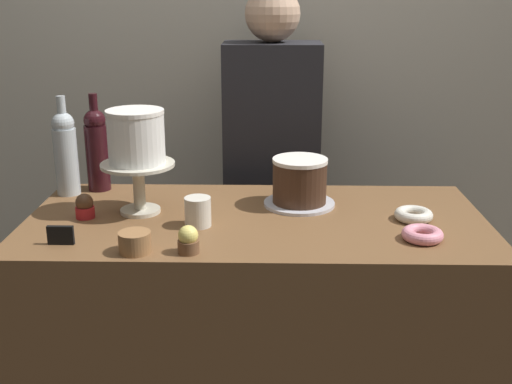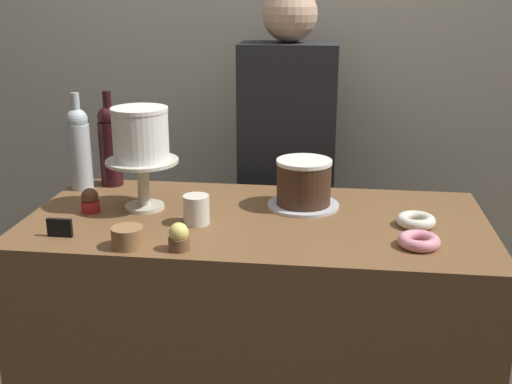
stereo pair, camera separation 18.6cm
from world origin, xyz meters
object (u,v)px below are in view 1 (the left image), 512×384
object	(u,v)px
chocolate_round_cake	(300,180)
cupcake_chocolate	(85,207)
white_layer_cake	(136,137)
coffee_cup_ceramic	(198,212)
barista_figure	(271,189)
wine_bottle_dark_red	(97,148)
cupcake_lemon	(188,240)
price_sign_chalkboard	(61,235)
donut_pink	(422,234)
cookie_stack	(135,242)
wine_bottle_clear	(65,152)
cake_stand_pedestal	(139,179)
donut_sugar	(414,215)

from	to	relation	value
chocolate_round_cake	cupcake_chocolate	bearing A→B (deg)	-168.51
white_layer_cake	cupcake_chocolate	xyz separation A→B (m)	(-0.15, -0.05, -0.20)
coffee_cup_ceramic	barista_figure	world-z (taller)	barista_figure
wine_bottle_dark_red	chocolate_round_cake	bearing A→B (deg)	-12.50
cupcake_lemon	chocolate_round_cake	bearing A→B (deg)	51.91
chocolate_round_cake	barista_figure	distance (m)	0.51
coffee_cup_ceramic	cupcake_chocolate	bearing A→B (deg)	170.12
wine_bottle_dark_red	price_sign_chalkboard	distance (m)	0.50
cupcake_chocolate	donut_pink	distance (m)	0.97
cookie_stack	wine_bottle_dark_red	bearing A→B (deg)	113.28
barista_figure	wine_bottle_clear	bearing A→B (deg)	-150.82
wine_bottle_clear	donut_pink	xyz separation A→B (m)	(1.08, -0.38, -0.13)
cake_stand_pedestal	white_layer_cake	world-z (taller)	white_layer_cake
cupcake_chocolate	barista_figure	xyz separation A→B (m)	(0.55, 0.60, -0.13)
white_layer_cake	cookie_stack	distance (m)	0.37
wine_bottle_clear	donut_pink	size ratio (longest dim) A/B	2.91
wine_bottle_clear	donut_sugar	xyz separation A→B (m)	(1.09, -0.23, -0.13)
cake_stand_pedestal	wine_bottle_clear	world-z (taller)	wine_bottle_clear
white_layer_cake	chocolate_round_cake	distance (m)	0.52
donut_pink	cake_stand_pedestal	bearing A→B (deg)	165.74
donut_pink	wine_bottle_clear	bearing A→B (deg)	160.49
cupcake_chocolate	cupcake_lemon	bearing A→B (deg)	-36.92
chocolate_round_cake	price_sign_chalkboard	size ratio (longest dim) A/B	2.44
cake_stand_pedestal	price_sign_chalkboard	world-z (taller)	cake_stand_pedestal
cake_stand_pedestal	wine_bottle_clear	bearing A→B (deg)	146.90
wine_bottle_clear	coffee_cup_ceramic	size ratio (longest dim) A/B	3.83
wine_bottle_dark_red	wine_bottle_clear	bearing A→B (deg)	-150.19
donut_sugar	donut_pink	size ratio (longest dim) A/B	1.00
donut_sugar	cookie_stack	distance (m)	0.81
coffee_cup_ceramic	price_sign_chalkboard	bearing A→B (deg)	-157.19
chocolate_round_cake	wine_bottle_dark_red	distance (m)	0.69
wine_bottle_clear	donut_sugar	bearing A→B (deg)	-11.74
cake_stand_pedestal	cupcake_lemon	size ratio (longest dim) A/B	2.97
cake_stand_pedestal	cupcake_chocolate	world-z (taller)	cake_stand_pedestal
cupcake_lemon	coffee_cup_ceramic	xyz separation A→B (m)	(0.00, 0.19, 0.01)
cookie_stack	coffee_cup_ceramic	world-z (taller)	coffee_cup_ceramic
cake_stand_pedestal	cookie_stack	distance (m)	0.32
white_layer_cake	barista_figure	world-z (taller)	barista_figure
cupcake_lemon	price_sign_chalkboard	distance (m)	0.35
cupcake_chocolate	barista_figure	bearing A→B (deg)	47.42
wine_bottle_dark_red	coffee_cup_ceramic	xyz separation A→B (m)	(0.37, -0.34, -0.10)
wine_bottle_clear	cupcake_chocolate	size ratio (longest dim) A/B	4.38
wine_bottle_dark_red	cookie_stack	bearing A→B (deg)	-66.72
cupcake_lemon	cookie_stack	world-z (taller)	cupcake_lemon
cupcake_lemon	cookie_stack	xyz separation A→B (m)	(-0.14, 0.00, -0.01)
white_layer_cake	chocolate_round_cake	size ratio (longest dim) A/B	0.99
cupcake_lemon	cupcake_chocolate	xyz separation A→B (m)	(-0.34, 0.25, 0.00)
cupcake_chocolate	donut_sugar	bearing A→B (deg)	0.08
wine_bottle_dark_red	donut_sugar	size ratio (longest dim) A/B	2.91
wine_bottle_dark_red	cookie_stack	size ratio (longest dim) A/B	3.87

